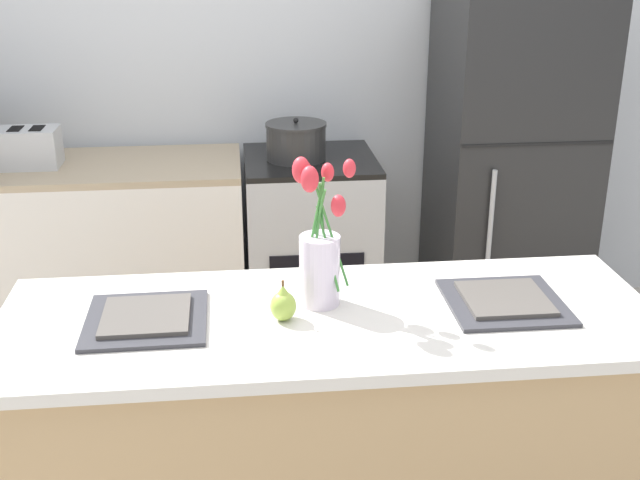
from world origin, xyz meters
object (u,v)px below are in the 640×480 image
(refrigerator, at_px, (509,168))
(cooking_pot, at_px, (296,141))
(stove_range, at_px, (310,250))
(toaster, at_px, (29,148))
(plate_setting_right, at_px, (505,301))
(pear_figurine, at_px, (283,304))
(plate_setting_left, at_px, (146,318))
(flower_vase, at_px, (319,251))

(refrigerator, distance_m, cooking_pot, 1.03)
(stove_range, distance_m, toaster, 1.35)
(cooking_pot, bearing_deg, toaster, 179.71)
(toaster, relative_size, cooking_pot, 1.01)
(toaster, bearing_deg, plate_setting_right, -44.06)
(stove_range, height_order, toaster, toaster)
(pear_figurine, distance_m, plate_setting_left, 0.37)
(stove_range, distance_m, refrigerator, 1.02)
(refrigerator, bearing_deg, toaster, -179.71)
(plate_setting_right, relative_size, cooking_pot, 1.17)
(refrigerator, distance_m, flower_vase, 1.88)
(plate_setting_left, bearing_deg, toaster, 112.26)
(refrigerator, bearing_deg, plate_setting_right, -109.33)
(toaster, height_order, cooking_pot, cooking_pot)
(pear_figurine, bearing_deg, cooking_pot, 84.19)
(plate_setting_left, bearing_deg, pear_figurine, -4.39)
(stove_range, bearing_deg, cooking_pot, -165.63)
(stove_range, relative_size, pear_figurine, 7.92)
(flower_vase, xyz_separation_m, plate_setting_right, (0.51, -0.06, -0.15))
(flower_vase, xyz_separation_m, plate_setting_left, (-0.47, -0.06, -0.15))
(stove_range, xyz_separation_m, cooking_pot, (-0.06, -0.02, 0.54))
(cooking_pot, bearing_deg, stove_range, 14.37)
(stove_range, bearing_deg, toaster, -179.51)
(pear_figurine, relative_size, plate_setting_right, 0.36)
(stove_range, bearing_deg, flower_vase, -94.57)
(pear_figurine, height_order, plate_setting_right, pear_figurine)
(plate_setting_right, bearing_deg, stove_range, 103.87)
(plate_setting_right, distance_m, cooking_pot, 1.64)
(stove_range, distance_m, plate_setting_right, 1.70)
(refrigerator, height_order, toaster, refrigerator)
(stove_range, distance_m, plate_setting_left, 1.76)
(plate_setting_left, xyz_separation_m, plate_setting_right, (0.98, 0.00, 0.00))
(pear_figurine, xyz_separation_m, cooking_pot, (0.16, 1.60, 0.03))
(flower_vase, height_order, plate_setting_right, flower_vase)
(toaster, bearing_deg, refrigerator, 0.29)
(plate_setting_left, relative_size, cooking_pot, 1.17)
(flower_vase, distance_m, toaster, 1.88)
(flower_vase, height_order, plate_setting_left, flower_vase)
(flower_vase, relative_size, plate_setting_left, 1.32)
(plate_setting_left, distance_m, cooking_pot, 1.66)
(plate_setting_right, bearing_deg, refrigerator, 70.67)
(pear_figurine, relative_size, cooking_pot, 0.42)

